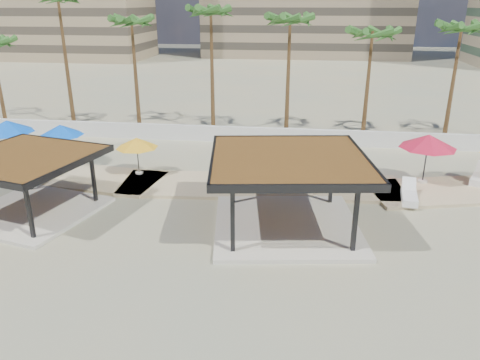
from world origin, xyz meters
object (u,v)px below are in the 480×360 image
object	(u,v)px
lounger_a	(41,178)
lounger_d	(480,177)
pavilion_west	(27,179)
pavilion_central	(288,186)
umbrella_a	(8,127)
lounger_b	(309,182)
lounger_c	(409,196)
umbrella_c	(428,141)

from	to	relation	value
lounger_a	lounger_d	bearing A→B (deg)	-78.29
pavilion_west	pavilion_central	bearing A→B (deg)	14.38
umbrella_a	lounger_d	bearing A→B (deg)	1.21
lounger_b	lounger_d	size ratio (longest dim) A/B	0.81
pavilion_central	lounger_a	world-z (taller)	pavilion_central
lounger_b	lounger_c	size ratio (longest dim) A/B	0.84
pavilion_west	lounger_d	bearing A→B (deg)	30.89
pavilion_central	pavilion_west	world-z (taller)	pavilion_central
lounger_d	pavilion_central	bearing A→B (deg)	149.44
lounger_a	umbrella_a	bearing A→B (deg)	55.28
lounger_b	umbrella_a	bearing A→B (deg)	115.10
lounger_b	umbrella_c	bearing A→B (deg)	-50.05
lounger_c	pavilion_central	bearing A→B (deg)	128.67
umbrella_a	umbrella_c	distance (m)	25.54
lounger_a	lounger_c	world-z (taller)	lounger_c
pavilion_central	lounger_c	size ratio (longest dim) A/B	3.31
lounger_c	umbrella_a	bearing A→B (deg)	91.21
pavilion_central	pavilion_west	bearing A→B (deg)	172.44
lounger_a	pavilion_central	bearing A→B (deg)	-100.55
pavilion_west	lounger_c	bearing A→B (deg)	25.37
lounger_c	lounger_b	bearing A→B (deg)	82.00
pavilion_central	umbrella_c	size ratio (longest dim) A/B	2.42
lounger_d	pavilion_west	bearing A→B (deg)	133.38
umbrella_c	lounger_d	distance (m)	4.08
pavilion_central	lounger_a	distance (m)	15.03
pavilion_west	lounger_b	bearing A→B (deg)	35.14
lounger_a	lounger_c	size ratio (longest dim) A/B	0.80
pavilion_central	pavilion_west	xyz separation A→B (m)	(-12.77, -0.14, -0.27)
umbrella_a	umbrella_c	world-z (taller)	umbrella_c
pavilion_central	lounger_d	distance (m)	13.23
umbrella_a	pavilion_central	bearing A→B (deg)	-20.12
pavilion_west	lounger_a	world-z (taller)	pavilion_west
umbrella_c	lounger_c	size ratio (longest dim) A/B	1.36
pavilion_central	lounger_d	xyz separation A→B (m)	(10.98, 7.18, -1.72)
pavilion_west	umbrella_a	bearing A→B (deg)	141.34
umbrella_a	lounger_a	distance (m)	5.01
pavilion_central	lounger_c	distance (m)	7.56
lounger_c	lounger_d	xyz separation A→B (m)	(4.66, 3.40, 0.01)
pavilion_west	umbrella_c	distance (m)	21.47
lounger_b	pavilion_west	bearing A→B (deg)	140.39
umbrella_a	umbrella_c	bearing A→B (deg)	-0.06
lounger_a	lounger_b	bearing A→B (deg)	-80.40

